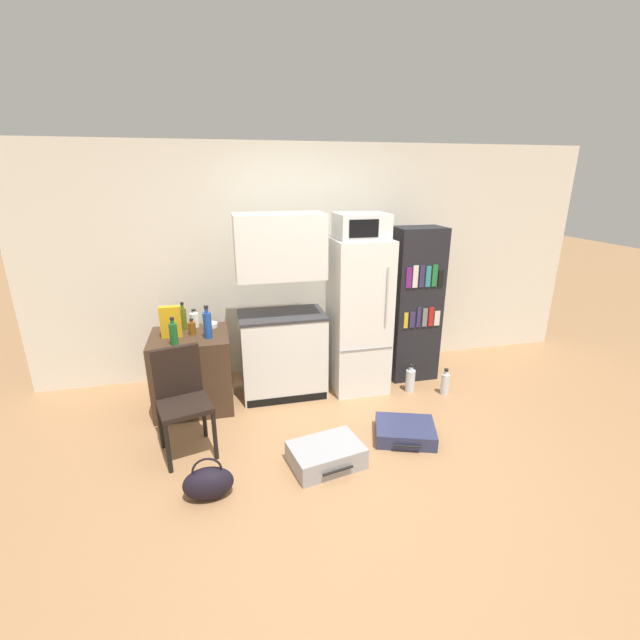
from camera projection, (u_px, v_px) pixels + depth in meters
name	position (u px, v px, depth m)	size (l,w,h in m)	color
ground_plane	(357.00, 464.00, 3.46)	(24.00, 24.00, 0.00)	#A3754C
wall_back	(323.00, 261.00, 4.93)	(6.40, 0.10, 2.55)	silver
side_table	(193.00, 371.00, 4.22)	(0.74, 0.65, 0.76)	#422D1E
kitchen_hutch	(282.00, 316.00, 4.33)	(0.87, 0.53, 1.88)	silver
refrigerator	(358.00, 316.00, 4.49)	(0.57, 0.60, 1.62)	white
microwave	(361.00, 226.00, 4.19)	(0.50, 0.43, 0.25)	silver
bookshelf	(415.00, 305.00, 4.73)	(0.52, 0.38, 1.70)	black
bottle_milk_white	(194.00, 319.00, 4.30)	(0.09, 0.09, 0.18)	white
bottle_olive_oil	(184.00, 318.00, 4.21)	(0.06, 0.06, 0.28)	#566619
bottle_amber_beer	(192.00, 328.00, 4.10)	(0.07, 0.07, 0.16)	brown
bottle_blue_soda	(208.00, 324.00, 3.99)	(0.08, 0.08, 0.31)	#1E47A3
bottle_green_tall	(173.00, 333.00, 3.84)	(0.07, 0.07, 0.26)	#1E6028
bowl	(210.00, 325.00, 4.31)	(0.15, 0.15, 0.04)	silver
cereal_box	(171.00, 322.00, 4.01)	(0.19, 0.07, 0.30)	gold
chair	(181.00, 392.00, 3.50)	(0.49, 0.49, 0.90)	black
suitcase_large_flat	(326.00, 455.00, 3.43)	(0.63, 0.49, 0.18)	#99999E
suitcase_small_flat	(405.00, 431.00, 3.78)	(0.62, 0.55, 0.13)	navy
handbag	(208.00, 483.00, 3.06)	(0.36, 0.20, 0.33)	black
water_bottle_front	(410.00, 380.00, 4.58)	(0.10, 0.10, 0.31)	silver
water_bottle_middle	(445.00, 383.00, 4.52)	(0.08, 0.08, 0.29)	silver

